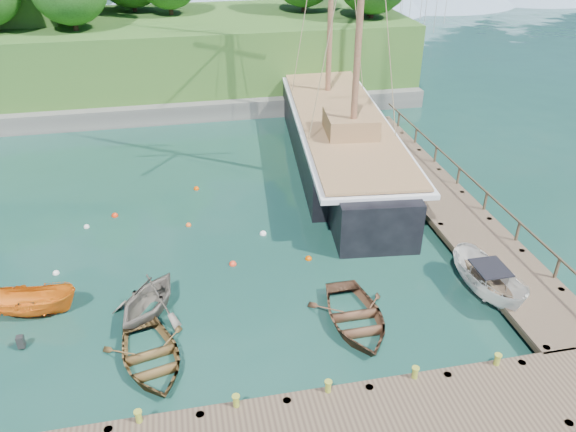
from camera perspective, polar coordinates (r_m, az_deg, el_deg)
name	(u,v)px	position (r m, az deg, el deg)	size (l,w,h in m)	color
ground	(246,314)	(22.96, -4.25, -9.87)	(160.00, 160.00, 0.00)	#13352A
dock_near	(340,430)	(18.46, 5.27, -20.79)	(20.00, 3.20, 1.10)	#433428
dock_east	(439,197)	(31.38, 15.13, 1.89)	(3.20, 24.00, 1.10)	#433428
bollard_1	(237,419)	(19.28, -5.17, -19.83)	(0.26, 0.26, 0.45)	olive
bollard_2	(327,404)	(19.65, 4.01, -18.51)	(0.26, 0.26, 0.45)	olive
bollard_3	(412,390)	(20.45, 12.52, -16.88)	(0.26, 0.26, 0.45)	olive
bollard_4	(493,377)	(21.65, 20.10, -15.09)	(0.26, 0.26, 0.45)	olive
rowboat_0	(152,364)	(21.43, -13.68, -14.39)	(3.04, 4.25, 0.88)	brown
rowboat_1	(150,315)	(23.52, -13.82, -9.69)	(3.09, 3.58, 1.89)	#625C52
rowboat_2	(355,324)	(22.58, 6.82, -10.85)	(3.17, 4.44, 0.92)	#503321
motorboat_orange	(36,314)	(25.04, -24.27, -9.07)	(1.36, 3.62, 1.40)	orange
cabin_boat_white	(485,295)	(25.22, 19.36, -7.62)	(1.65, 4.39, 1.69)	silver
schooner	(338,137)	(36.06, 5.06, 8.02)	(7.81, 29.83, 22.28)	black
mooring_buoy_0	(56,274)	(27.10, -22.48, -5.44)	(0.29, 0.29, 0.29)	white
mooring_buoy_1	(189,226)	(28.96, -10.07, -0.97)	(0.28, 0.28, 0.28)	#EB541A
mooring_buoy_2	(233,265)	(25.75, -5.63, -4.94)	(0.34, 0.34, 0.34)	red
mooring_buoy_3	(263,234)	(27.83, -2.55, -1.87)	(0.34, 0.34, 0.34)	white
mooring_buoy_4	(115,216)	(30.70, -17.17, -0.02)	(0.34, 0.34, 0.34)	red
mooring_buoy_5	(196,189)	(32.46, -9.28, 2.71)	(0.30, 0.30, 0.30)	#E34601
mooring_buoy_6	(87,227)	(30.14, -19.76, -1.10)	(0.29, 0.29, 0.29)	silver
mooring_buoy_7	(308,259)	(26.00, 2.09, -4.41)	(0.31, 0.31, 0.31)	#D24A00
headland	(27,26)	(50.95, -25.00, 17.08)	(51.00, 19.31, 12.90)	#474744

